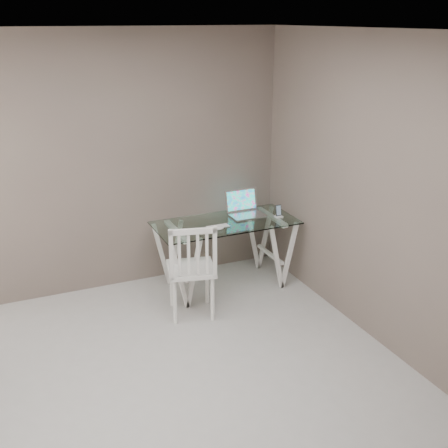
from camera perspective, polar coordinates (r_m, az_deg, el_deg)
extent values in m
plane|color=#A9A6A2|center=(4.50, -5.01, -17.99)|extent=(4.50, 4.50, 0.00)
cube|color=white|center=(3.53, -6.41, 18.86)|extent=(4.00, 4.50, 0.02)
cube|color=#695B52|center=(5.89, -12.64, 5.76)|extent=(4.00, 0.02, 2.70)
cube|color=#695B52|center=(4.78, 17.74, 1.89)|extent=(0.02, 4.50, 2.70)
cube|color=silver|center=(5.92, 0.15, 0.13)|extent=(1.50, 0.70, 0.01)
cube|color=white|center=(5.88, -4.77, -4.08)|extent=(0.24, 0.62, 0.72)
cube|color=white|center=(6.28, 4.74, -2.40)|extent=(0.24, 0.62, 0.72)
cube|color=white|center=(5.48, -3.37, -4.58)|extent=(0.54, 0.54, 0.04)
cylinder|color=white|center=(5.41, -5.00, -7.91)|extent=(0.04, 0.04, 0.46)
cylinder|color=white|center=(5.45, -1.17, -7.62)|extent=(0.04, 0.04, 0.46)
cylinder|color=white|center=(5.73, -5.35, -6.22)|extent=(0.04, 0.04, 0.46)
cylinder|color=white|center=(5.77, -1.74, -5.96)|extent=(0.04, 0.04, 0.46)
cube|color=white|center=(5.19, -3.15, -3.02)|extent=(0.44, 0.14, 0.50)
cube|color=#B9B8BD|center=(6.10, 2.37, 0.89)|extent=(0.37, 0.26, 0.02)
cube|color=#19D899|center=(6.20, 1.74, 2.45)|extent=(0.37, 0.07, 0.24)
cube|color=silver|center=(5.78, -0.63, -0.27)|extent=(0.25, 0.11, 0.01)
ellipsoid|color=white|center=(5.70, -0.53, -0.42)|extent=(0.11, 0.07, 0.04)
cube|color=white|center=(6.09, 5.58, 0.76)|extent=(0.07, 0.07, 0.02)
cube|color=black|center=(6.07, 5.56, 1.39)|extent=(0.06, 0.03, 0.12)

